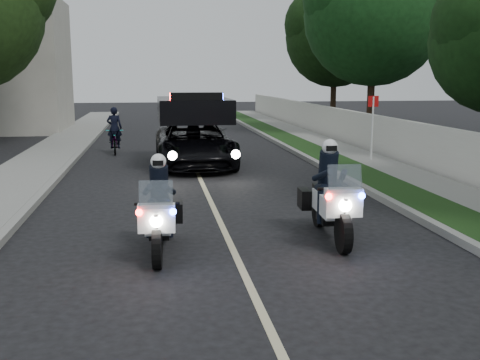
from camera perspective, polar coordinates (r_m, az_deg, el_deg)
The scene contains 17 objects.
ground at distance 7.61m, azimuth 2.07°, elevation -12.73°, with size 120.00×120.00×0.00m, color black.
curb_right at distance 17.97m, azimuth 9.10°, elevation 0.85°, with size 0.20×60.00×0.15m, color gray.
grass_verge at distance 18.19m, azimuth 11.21°, elevation 0.90°, with size 1.20×60.00×0.16m, color #193814.
sidewalk_right at distance 18.66m, azimuth 14.97°, elevation 0.99°, with size 1.40×60.00×0.16m, color gray.
property_wall at distance 18.99m, azimuth 17.84°, elevation 3.04°, with size 0.22×60.00×1.50m, color beige.
curb_left at distance 17.36m, azimuth -17.66°, elevation 0.16°, with size 0.20×60.00×0.15m, color gray.
sidewalk_left at distance 17.57m, azimuth -21.20°, elevation 0.08°, with size 2.00×60.00×0.16m, color gray.
lane_marking at distance 17.20m, azimuth -4.04°, elevation 0.29°, with size 0.12×50.00×0.01m, color #BFB78C.
police_moto_left at distance 10.03m, azimuth -7.89°, elevation -7.09°, with size 0.70×1.99×1.69m, color white, non-canonical shape.
police_moto_right at distance 10.89m, azimuth 8.82°, elevation -5.71°, with size 0.76×2.17×1.84m, color silver, non-canonical shape.
police_suv at distance 19.45m, azimuth -4.48°, elevation 1.44°, with size 2.51×5.43×2.64m, color black.
bicycle at distance 22.96m, azimuth -12.22°, elevation 2.59°, with size 0.64×1.84×0.96m, color black.
cyclist at distance 22.96m, azimuth -12.22°, elevation 2.59°, with size 0.58×0.38×1.60m, color black.
sign_post at distance 20.18m, azimuth 12.80°, elevation 1.53°, with size 0.37×0.37×2.39m, color #AF0C0F, non-canonical shape.
tree_right_d at distance 29.83m, azimuth 12.65°, elevation 4.29°, with size 6.83×6.83×11.38m, color #154117, non-canonical shape.
tree_right_e at distance 38.03m, azimuth 9.13°, elevation 5.65°, with size 6.26×6.26×10.43m, color black, non-canonical shape.
tree_left_far at distance 36.56m, azimuth -22.10°, elevation 4.85°, with size 5.79×5.79×9.65m, color black, non-canonical shape.
Camera 1 is at (-1.30, -6.89, 2.97)m, focal length 43.17 mm.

